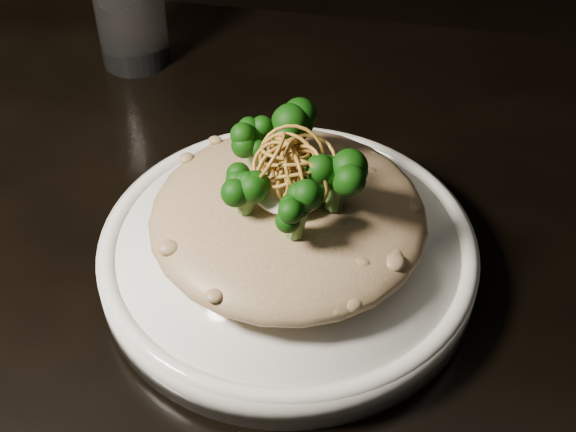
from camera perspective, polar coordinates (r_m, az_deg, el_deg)
The scene contains 7 objects.
table at distance 0.66m, azimuth -7.50°, elevation -9.32°, with size 1.10×0.80×0.75m.
plate at distance 0.59m, azimuth 0.00°, elevation -2.85°, with size 0.28×0.28×0.03m, color white.
risotto at distance 0.57m, azimuth 0.02°, elevation -0.04°, with size 0.20×0.20×0.04m, color brown.
broccoli at distance 0.54m, azimuth -0.09°, elevation 3.21°, with size 0.13×0.13×0.05m, color black, non-canonical shape.
cheese at distance 0.55m, azimuth 0.13°, elevation 1.94°, with size 0.05×0.05×0.01m, color white.
shallots at distance 0.53m, azimuth 0.08°, elevation 4.13°, with size 0.05×0.05×0.03m, color brown, non-canonical shape.
drinking_glass at distance 0.81m, azimuth -11.21°, elevation 14.37°, with size 0.07×0.07×0.12m, color white.
Camera 1 is at (0.16, -0.37, 1.19)m, focal length 50.00 mm.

